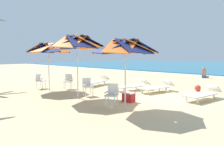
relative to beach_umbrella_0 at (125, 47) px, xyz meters
The scene contains 15 objects.
ground_plane 3.34m from the beach_umbrella_0, 92.16° to the left, with size 80.00×80.00×0.00m, color #D3B784.
beach_umbrella_0 is the anchor object (origin of this frame).
plastic_chair_0 1.82m from the beach_umbrella_0, 167.57° to the right, with size 0.59×0.61×0.87m.
beach_umbrella_1 2.75m from the beach_umbrella_0, behind, with size 2.60×2.60×2.89m.
plastic_chair_1 3.35m from the beach_umbrella_0, 168.18° to the left, with size 0.59×0.57×0.87m.
beach_umbrella_2 5.56m from the beach_umbrella_0, behind, with size 2.44×2.44×2.67m.
plastic_chair_2 6.75m from the beach_umbrella_0, behind, with size 0.62×0.60×0.87m.
plastic_chair_3 5.59m from the beach_umbrella_0, 167.34° to the left, with size 0.63×0.63×0.87m.
sun_lounger_0 4.24m from the beach_umbrella_0, 65.54° to the left, with size 0.99×2.22×0.62m.
sun_lounger_1 4.33m from the beach_umbrella_0, 103.73° to the left, with size 1.05×2.23×0.62m.
sun_lounger_2 4.39m from the beach_umbrella_0, 122.96° to the left, with size 1.09×2.23×0.62m.
sun_lounger_3 6.24m from the beach_umbrella_0, 146.90° to the left, with size 1.09×2.23×0.62m.
cooler_box 2.31m from the beach_umbrella_0, 121.95° to the left, with size 0.50×0.34×0.40m.
beach_ball 5.92m from the beach_umbrella_0, 84.40° to the left, with size 0.33×0.33×0.33m, color red.
beachgoer_seated 12.67m from the beach_umbrella_0, 96.86° to the left, with size 0.30×0.93×0.92m.
Camera 1 is at (4.86, -8.29, 1.96)m, focal length 33.44 mm.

